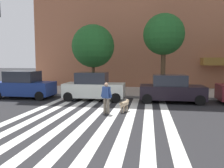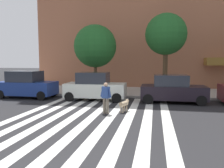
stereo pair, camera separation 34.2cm
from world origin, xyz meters
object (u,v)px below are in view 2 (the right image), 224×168
parked_car_behind_first (95,87)px  pedestrian_dog_walker (106,96)px  parked_car_third_in_line (172,89)px  dog_on_leash (124,104)px  street_tree_nearest (95,46)px  street_tree_middle (166,35)px  parked_car_near_curb (27,85)px

parked_car_behind_first → pedestrian_dog_walker: bearing=-67.2°
parked_car_third_in_line → dog_on_leash: size_ratio=4.56×
parked_car_behind_first → street_tree_nearest: street_tree_nearest is taller
street_tree_nearest → street_tree_middle: street_tree_middle is taller
parked_car_near_curb → dog_on_leash: 8.65m
street_tree_nearest → dog_on_leash: size_ratio=6.10×
parked_car_third_in_line → street_tree_nearest: size_ratio=0.75×
parked_car_near_curb → street_tree_nearest: (4.55, 3.09, 3.06)m
parked_car_near_curb → parked_car_third_in_line: parked_car_near_curb is taller
street_tree_nearest → pedestrian_dog_walker: size_ratio=3.46×
parked_car_third_in_line → dog_on_leash: 4.43m
parked_car_near_curb → parked_car_behind_first: bearing=-0.0°
parked_car_third_in_line → street_tree_nearest: (-6.15, 3.09, 3.13)m
parked_car_behind_first → street_tree_nearest: 4.45m
parked_car_near_curb → dog_on_leash: (7.93, -3.43, -0.52)m
street_tree_nearest → pedestrian_dog_walker: street_tree_nearest is taller
parked_car_near_curb → parked_car_behind_first: parked_car_near_curb is taller
street_tree_middle → pedestrian_dog_walker: bearing=-114.9°
parked_car_behind_first → pedestrian_dog_walker: (1.67, -3.96, -0.00)m
street_tree_nearest → dog_on_leash: street_tree_nearest is taller
dog_on_leash → parked_car_third_in_line: bearing=51.1°
parked_car_third_in_line → dog_on_leash: (-2.77, -3.43, -0.44)m
parked_car_behind_first → dog_on_leash: parked_car_behind_first is taller
street_tree_middle → dog_on_leash: 8.29m
parked_car_near_curb → pedestrian_dog_walker: (7.02, -3.96, -0.04)m
parked_car_third_in_line → pedestrian_dog_walker: 5.41m
street_tree_nearest → parked_car_behind_first: bearing=-75.4°
parked_car_near_curb → street_tree_middle: bearing=17.0°
dog_on_leash → pedestrian_dog_walker: bearing=-149.5°
street_tree_middle → dog_on_leash: street_tree_middle is taller
parked_car_behind_first → parked_car_third_in_line: bearing=0.0°
parked_car_third_in_line → street_tree_nearest: street_tree_nearest is taller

